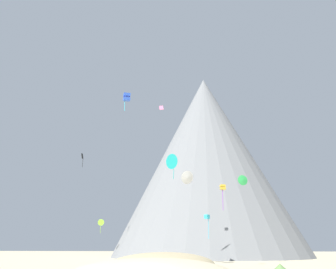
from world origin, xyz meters
The scene contains 12 objects.
dune_foreground_right centered at (-2.47, 25.96, 0.00)m, with size 24.73×15.32×3.83m, color #C6B284.
bush_ridge_crest centered at (12.22, 11.87, 0.49)m, with size 2.20×2.20×0.97m, color #668C4C.
rock_massif centered at (2.79, 71.11, 25.13)m, with size 62.94×62.94×54.65m.
kite_white_mid centered at (0.78, 33.96, 14.97)m, with size 2.61×2.19×2.46m.
kite_teal_mid centered at (-0.72, 23.42, 15.45)m, with size 2.29×1.80×4.04m.
kite_green_low centered at (10.81, 32.75, 13.97)m, with size 1.80×0.81×1.85m.
kite_cyan_low centered at (4.08, 36.54, 7.88)m, with size 1.10×1.11×4.33m.
kite_gold_low centered at (6.94, 23.29, 11.07)m, with size 0.93×0.92×3.80m.
kite_black_mid centered at (-24.94, 45.09, 22.71)m, with size 0.47×0.90×3.41m.
kite_pink_high centered at (-3.36, 28.43, 27.05)m, with size 0.86×0.30×0.91m.
kite_lime_low centered at (-22.45, 54.10, 8.35)m, with size 1.55×0.35×3.36m.
kite_blue_mid centered at (-7.50, 19.44, 25.26)m, with size 1.38×1.42×3.04m.
Camera 1 is at (5.68, -27.08, 2.64)m, focal length 35.36 mm.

